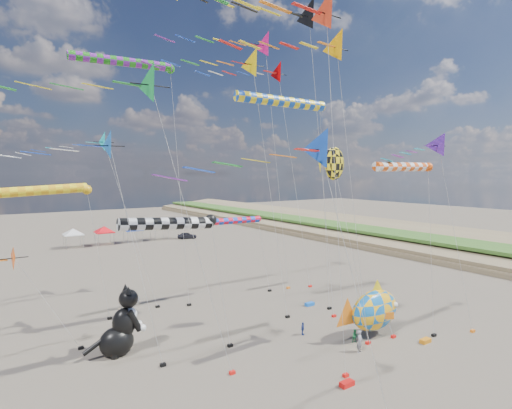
{
  "coord_description": "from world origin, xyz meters",
  "views": [
    {
      "loc": [
        -18.0,
        -11.84,
        12.48
      ],
      "look_at": [
        -1.72,
        12.0,
        10.22
      ],
      "focal_mm": 28.0,
      "sensor_mm": 36.0,
      "label": 1
    }
  ],
  "objects": [
    {
      "name": "delta_kite_0",
      "position": [
        -4.53,
        4.54,
        20.39
      ],
      "size": [
        13.39,
        2.33,
        21.89
      ],
      "color": "red",
      "rests_on": "ground"
    },
    {
      "name": "delta_kite_1",
      "position": [
        0.25,
        6.91,
        20.12
      ],
      "size": [
        11.58,
        2.3,
        21.57
      ],
      "color": "#FFA707",
      "rests_on": "ground"
    },
    {
      "name": "delta_kite_2",
      "position": [
        -13.58,
        12.16,
        13.69
      ],
      "size": [
        10.97,
        1.85,
        15.01
      ],
      "color": "blue",
      "rests_on": "ground"
    },
    {
      "name": "delta_kite_3",
      "position": [
        -10.2,
        23.29,
        14.85
      ],
      "size": [
        10.37,
        1.89,
        16.15
      ],
      "color": "#16D9DC",
      "rests_on": "ground"
    },
    {
      "name": "delta_kite_4",
      "position": [
        -15.84,
        17.88,
        6.71
      ],
      "size": [
        7.69,
        1.84,
        7.95
      ],
      "color": "#FD4A01",
      "rests_on": "ground"
    },
    {
      "name": "delta_kite_5",
      "position": [
        0.01,
        14.42,
        20.84
      ],
      "size": [
        11.0,
        2.59,
        22.39
      ],
      "color": "yellow",
      "rests_on": "ground"
    },
    {
      "name": "delta_kite_6",
      "position": [
        6.64,
        20.32,
        22.47
      ],
      "size": [
        12.55,
        2.47,
        23.99
      ],
      "color": "#CE0202",
      "rests_on": "ground"
    },
    {
      "name": "delta_kite_7",
      "position": [
        9.16,
        3.72,
        14.25
      ],
      "size": [
        9.58,
        1.96,
        15.56
      ],
      "color": "#5624A0",
      "rests_on": "ground"
    },
    {
      "name": "delta_kite_8",
      "position": [
        0.79,
        12.27,
        24.04
      ],
      "size": [
        16.63,
        2.69,
        25.67
      ],
      "color": "black",
      "rests_on": "ground"
    },
    {
      "name": "delta_kite_9",
      "position": [
        5.14,
        21.21,
        25.01
      ],
      "size": [
        13.61,
        2.83,
        26.68
      ],
      "color": "#DD146D",
      "rests_on": "ground"
    },
    {
      "name": "delta_kite_10",
      "position": [
        -5.63,
        0.16,
        13.22
      ],
      "size": [
        9.94,
        1.95,
        14.55
      ],
      "color": "blue",
      "rests_on": "ground"
    },
    {
      "name": "delta_kite_11",
      "position": [
        -10.55,
        8.76,
        16.86
      ],
      "size": [
        12.35,
        2.36,
        18.33
      ],
      "color": "green",
      "rests_on": "ground"
    },
    {
      "name": "windsock_0",
      "position": [
        5.91,
        4.98,
        12.82
      ],
      "size": [
        7.62,
        0.65,
        13.25
      ],
      "color": "#E74F10",
      "rests_on": "ground"
    },
    {
      "name": "windsock_1",
      "position": [
        -8.01,
        12.22,
        9.24
      ],
      "size": [
        7.87,
        0.82,
        9.7
      ],
      "color": "black",
      "rests_on": "ground"
    },
    {
      "name": "windsock_2",
      "position": [
        2.59,
        13.92,
        18.19
      ],
      "size": [
        9.98,
        0.89,
        18.7
      ],
      "color": "#1248BA",
      "rests_on": "ground"
    },
    {
      "name": "windsock_3",
      "position": [
        -14.52,
        22.7,
        11.11
      ],
      "size": [
        9.38,
        0.79,
        11.55
      ],
      "color": "gold",
      "rests_on": "ground"
    },
    {
      "name": "windsock_4",
      "position": [
        -7.71,
        22.11,
        21.55
      ],
      "size": [
        10.01,
        0.8,
        22.05
      ],
      "color": "#1E8418",
      "rests_on": "ground"
    },
    {
      "name": "windsock_5",
      "position": [
        2.78,
        21.5,
        7.78
      ],
      "size": [
        6.85,
        0.66,
        8.18
      ],
      "color": "red",
      "rests_on": "ground"
    },
    {
      "name": "angelfish_kite",
      "position": [
        5.0,
        11.03,
        13.16
      ],
      "size": [
        3.74,
        3.02,
        14.58
      ],
      "color": "yellow",
      "rests_on": "ground"
    },
    {
      "name": "cat_inflatable",
      "position": [
        -10.65,
        15.59,
        2.38
      ],
      "size": [
        3.58,
        1.87,
        4.76
      ],
      "primitive_type": null,
      "rotation": [
        0.0,
        0.0,
        -0.03
      ],
      "color": "black",
      "rests_on": "ground"
    },
    {
      "name": "fish_inflatable",
      "position": [
        6.18,
        7.57,
        2.08
      ],
      "size": [
        6.24,
        2.39,
        4.45
      ],
      "color": "#1267B7",
      "rests_on": "ground"
    },
    {
      "name": "person_adult",
      "position": [
        3.22,
        6.37,
        0.78
      ],
      "size": [
        0.67,
        0.57,
        1.55
      ],
      "primitive_type": "imported",
      "rotation": [
        0.0,
        0.0,
        0.41
      ],
      "color": "gray",
      "rests_on": "ground"
    },
    {
      "name": "child_green",
      "position": [
        4.18,
        7.63,
        0.5
      ],
      "size": [
        0.58,
        0.51,
        1.0
      ],
      "primitive_type": "imported",
      "rotation": [
        0.0,
        0.0,
        -0.33
      ],
      "color": "#1E783E",
      "rests_on": "ground"
    },
    {
      "name": "child_blue",
      "position": [
        1.9,
        10.88,
        0.5
      ],
      "size": [
        0.62,
        0.51,
        0.99
      ],
      "primitive_type": "imported",
      "rotation": [
        0.0,
        0.0,
        0.56
      ],
      "color": "navy",
      "rests_on": "ground"
    },
    {
      "name": "kite_bag_0",
      "position": [
        -0.88,
        3.75,
        0.15
      ],
      "size": [
        0.9,
        0.44,
        0.3
      ],
      "primitive_type": "cube",
      "color": "red",
      "rests_on": "ground"
    },
    {
      "name": "kite_bag_1",
      "position": [
        6.96,
        15.71,
        0.15
      ],
      "size": [
        0.9,
        0.44,
        0.3
      ],
      "primitive_type": "cube",
      "color": "blue",
      "rests_on": "ground"
    },
    {
      "name": "kite_bag_2",
      "position": [
        8.44,
        4.68,
        0.15
      ],
      "size": [
        0.9,
        0.44,
        0.3
      ],
      "primitive_type": "cube",
      "color": "orange",
      "rests_on": "ground"
    },
    {
      "name": "tent_row",
      "position": [
        1.5,
        60.0,
        3.15
      ],
      "size": [
        19.2,
        4.2,
        3.8
      ],
      "color": "silver",
      "rests_on": "ground"
    },
    {
      "name": "parked_car",
      "position": [
        13.72,
        58.0,
        0.62
      ],
      "size": [
        3.89,
        2.65,
        1.23
      ],
      "primitive_type": "imported",
      "rotation": [
        0.0,
        0.0,
        1.2
      ],
      "color": "#26262D",
      "rests_on": "ground"
    }
  ]
}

